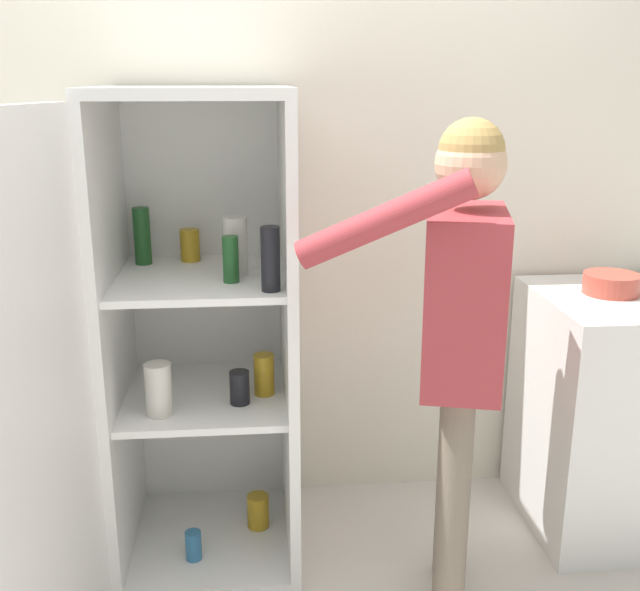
{
  "coord_description": "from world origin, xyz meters",
  "views": [
    {
      "loc": [
        -0.02,
        -1.82,
        1.64
      ],
      "look_at": [
        0.21,
        0.6,
        0.93
      ],
      "focal_mm": 42.0,
      "sensor_mm": 36.0,
      "label": 1
    }
  ],
  "objects": [
    {
      "name": "wall_back",
      "position": [
        0.0,
        0.98,
        1.27
      ],
      "size": [
        7.0,
        0.06,
        2.55
      ],
      "color": "silver",
      "rests_on": "ground_plane"
    },
    {
      "name": "person",
      "position": [
        0.6,
        0.27,
        0.97
      ],
      "size": [
        0.68,
        0.53,
        1.54
      ],
      "color": "#726656",
      "rests_on": "ground_plane"
    },
    {
      "name": "refrigerator",
      "position": [
        -0.28,
        0.52,
        0.81
      ],
      "size": [
        0.82,
        1.25,
        1.62
      ],
      "color": "white",
      "rests_on": "ground_plane"
    },
    {
      "name": "bowl",
      "position": [
        1.26,
        0.65,
        0.94
      ],
      "size": [
        0.2,
        0.2,
        0.07
      ],
      "color": "#B24738",
      "rests_on": "counter"
    },
    {
      "name": "counter",
      "position": [
        1.35,
        0.61,
        0.45
      ],
      "size": [
        0.69,
        0.63,
        0.9
      ],
      "color": "white",
      "rests_on": "ground_plane"
    }
  ]
}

